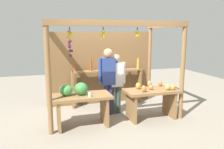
{
  "coord_description": "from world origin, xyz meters",
  "views": [
    {
      "loc": [
        -1.57,
        -5.38,
        2.02
      ],
      "look_at": [
        0.0,
        -0.17,
        1.02
      ],
      "focal_mm": 36.69,
      "sensor_mm": 36.0,
      "label": 1
    }
  ],
  "objects": [
    {
      "name": "vendor_man",
      "position": [
        -0.08,
        -0.12,
        0.99
      ],
      "size": [
        0.48,
        0.22,
        1.65
      ],
      "rotation": [
        0.0,
        0.0,
        0.15
      ],
      "color": "navy",
      "rests_on": "ground"
    },
    {
      "name": "ground_plane",
      "position": [
        0.0,
        0.0,
        0.0
      ],
      "size": [
        12.0,
        12.0,
        0.0
      ],
      "primitive_type": "plane",
      "color": "gray",
      "rests_on": "ground"
    },
    {
      "name": "fruit_counter_left",
      "position": [
        -0.87,
        -0.64,
        0.6
      ],
      "size": [
        1.26,
        0.64,
        0.97
      ],
      "color": "olive",
      "rests_on": "ground"
    },
    {
      "name": "vendor_woman",
      "position": [
        0.14,
        -0.08,
        0.89
      ],
      "size": [
        0.48,
        0.2,
        1.5
      ],
      "rotation": [
        0.0,
        0.0,
        -0.14
      ],
      "color": "#374E44",
      "rests_on": "ground"
    },
    {
      "name": "bottle_shelf_unit",
      "position": [
        0.11,
        0.65,
        0.78
      ],
      "size": [
        1.99,
        0.22,
        1.36
      ],
      "color": "olive",
      "rests_on": "ground"
    },
    {
      "name": "market_stall",
      "position": [
        -0.01,
        0.39,
        1.32
      ],
      "size": [
        3.11,
        1.83,
        2.27
      ],
      "color": "olive",
      "rests_on": "ground"
    },
    {
      "name": "fruit_counter_right",
      "position": [
        0.83,
        -0.64,
        0.53
      ],
      "size": [
        1.26,
        0.65,
        0.85
      ],
      "color": "olive",
      "rests_on": "ground"
    }
  ]
}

